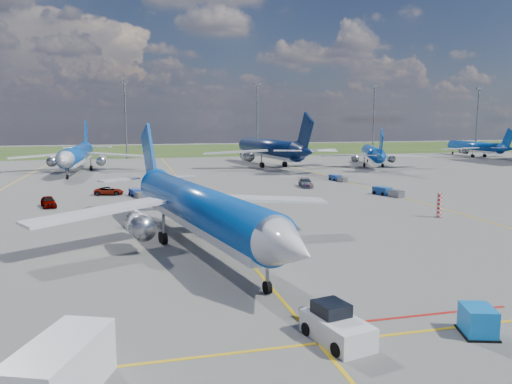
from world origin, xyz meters
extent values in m
plane|color=#595956|center=(0.00, 0.00, 0.00)|extent=(400.00, 400.00, 0.00)
cube|color=#2D4719|center=(0.00, 150.00, 0.00)|extent=(400.00, 80.00, 0.01)
cube|color=gold|center=(0.00, 30.00, 0.01)|extent=(0.25, 160.00, 0.02)
cube|color=gold|center=(0.00, -20.00, 0.01)|extent=(60.00, 0.25, 0.02)
cube|color=gold|center=(30.00, 40.00, 0.01)|extent=(0.25, 120.00, 0.02)
cube|color=#A5140F|center=(8.00, -18.00, 0.01)|extent=(10.00, 0.25, 0.02)
cylinder|color=slate|center=(-10.00, 110.00, 11.00)|extent=(0.50, 0.50, 22.00)
cube|color=slate|center=(-10.00, 110.00, 22.30)|extent=(2.20, 0.50, 0.80)
cylinder|color=slate|center=(30.00, 110.00, 11.00)|extent=(0.50, 0.50, 22.00)
cube|color=slate|center=(30.00, 110.00, 22.30)|extent=(2.20, 0.50, 0.80)
cylinder|color=slate|center=(70.00, 110.00, 11.00)|extent=(0.50, 0.50, 22.00)
cube|color=slate|center=(70.00, 110.00, 22.30)|extent=(2.20, 0.50, 0.80)
cylinder|color=slate|center=(110.00, 110.00, 11.00)|extent=(0.50, 0.50, 22.00)
cube|color=slate|center=(110.00, 110.00, 22.30)|extent=(2.20, 0.50, 0.80)
cylinder|color=red|center=(26.00, 8.00, 1.50)|extent=(0.50, 0.50, 3.00)
cube|color=silver|center=(1.01, -20.01, 0.63)|extent=(2.94, 4.41, 1.25)
cube|color=black|center=(0.89, -19.44, 1.49)|extent=(1.88, 2.02, 0.87)
cube|color=slate|center=(0.48, -17.56, 0.53)|extent=(0.73, 2.31, 0.19)
cube|color=blue|center=(8.66, -21.06, 0.77)|extent=(2.05, 2.31, 1.55)
cube|color=silver|center=(-12.22, -22.19, 1.22)|extent=(4.35, 6.05, 2.44)
imported|color=#999999|center=(-19.80, 26.94, 0.73)|extent=(2.71, 4.55, 1.45)
imported|color=#999999|center=(-12.46, 36.11, 0.61)|extent=(4.54, 2.42, 1.21)
imported|color=#999999|center=(19.98, 37.34, 0.74)|extent=(2.94, 5.38, 1.48)
cube|color=#194B9A|center=(28.35, 26.01, 0.60)|extent=(2.29, 3.16, 1.20)
cube|color=slate|center=(29.18, 23.30, 0.49)|extent=(1.89, 2.47, 0.98)
cube|color=navy|center=(-8.55, 34.07, 0.53)|extent=(1.95, 2.75, 1.05)
cube|color=slate|center=(-7.89, 31.67, 0.43)|extent=(1.62, 2.15, 0.86)
cube|color=#183C94|center=(28.56, 44.77, 0.52)|extent=(1.74, 2.66, 1.04)
cube|color=slate|center=(29.00, 42.34, 0.43)|extent=(1.45, 2.07, 0.85)
camera|label=1|loc=(-9.11, -42.79, 11.44)|focal=35.00mm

